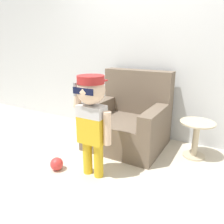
% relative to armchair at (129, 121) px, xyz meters
% --- Properties ---
extents(ground_plane, '(10.00, 10.00, 0.00)m').
position_rel_armchair_xyz_m(ground_plane, '(0.08, -0.24, -0.34)').
color(ground_plane, beige).
extents(wall_back, '(10.00, 0.05, 2.60)m').
position_rel_armchair_xyz_m(wall_back, '(0.08, 0.46, 0.96)').
color(wall_back, silver).
rests_on(wall_back, ground_plane).
extents(armchair, '(0.97, 0.87, 1.00)m').
position_rel_armchair_xyz_m(armchair, '(0.00, 0.00, 0.00)').
color(armchair, '#6B5B4C').
rests_on(armchair, ground_plane).
extents(person_child, '(0.43, 0.33, 1.06)m').
position_rel_armchair_xyz_m(person_child, '(-0.00, -0.87, 0.37)').
color(person_child, gold).
rests_on(person_child, ground_plane).
extents(side_table, '(0.41, 0.41, 0.46)m').
position_rel_armchair_xyz_m(side_table, '(0.86, 0.07, -0.06)').
color(side_table, beige).
rests_on(side_table, ground_plane).
extents(toy_ball, '(0.14, 0.14, 0.14)m').
position_rel_armchair_xyz_m(toy_ball, '(-0.41, -1.00, -0.27)').
color(toy_ball, '#D13838').
rests_on(toy_ball, ground_plane).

